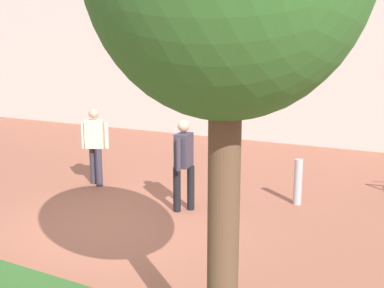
% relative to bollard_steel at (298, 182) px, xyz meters
% --- Properties ---
extents(ground_plane, '(60.00, 60.00, 0.00)m').
position_rel_bollard_steel_xyz_m(ground_plane, '(-2.48, -2.67, -0.45)').
color(ground_plane, '#9E5B47').
extents(bollard_steel, '(0.16, 0.16, 0.90)m').
position_rel_bollard_steel_xyz_m(bollard_steel, '(0.00, 0.00, 0.00)').
color(bollard_steel, '#ADADB2').
rests_on(bollard_steel, ground).
extents(person_suited_dark, '(0.32, 0.61, 1.72)m').
position_rel_bollard_steel_xyz_m(person_suited_dark, '(-1.80, -1.33, 0.53)').
color(person_suited_dark, black).
rests_on(person_suited_dark, ground).
extents(person_casual_tan, '(0.55, 0.40, 1.72)m').
position_rel_bollard_steel_xyz_m(person_casual_tan, '(-4.33, -0.78, 0.53)').
color(person_casual_tan, '#383342').
rests_on(person_casual_tan, ground).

